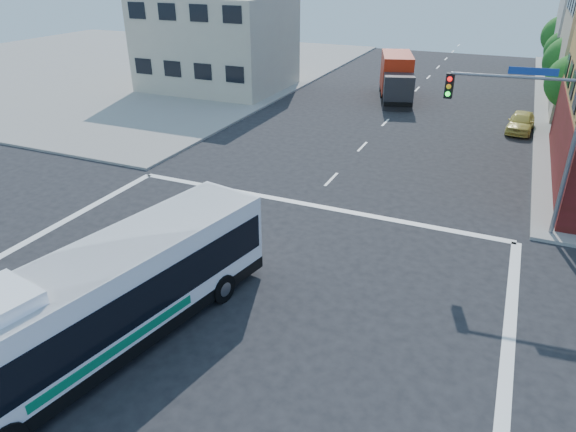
% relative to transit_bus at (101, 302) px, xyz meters
% --- Properties ---
extents(ground, '(120.00, 120.00, 0.00)m').
position_rel_transit_bus_xyz_m(ground, '(1.68, 2.62, -1.74)').
color(ground, black).
rests_on(ground, ground).
extents(sidewalk_nw, '(50.00, 50.00, 0.15)m').
position_rel_transit_bus_xyz_m(sidewalk_nw, '(-33.32, 37.62, -1.67)').
color(sidewalk_nw, gray).
rests_on(sidewalk_nw, ground).
extents(building_west, '(12.06, 10.06, 8.00)m').
position_rel_transit_bus_xyz_m(building_west, '(-15.34, 32.60, 2.26)').
color(building_west, beige).
rests_on(building_west, ground).
extents(signal_mast_ne, '(7.91, 1.13, 8.07)m').
position_rel_transit_bus_xyz_m(signal_mast_ne, '(10.76, 13.24, 3.24)').
color(signal_mast_ne, slate).
rests_on(signal_mast_ne, ground).
extents(street_tree_a, '(3.60, 3.60, 5.53)m').
position_rel_transit_bus_xyz_m(street_tree_a, '(13.58, 30.54, 1.85)').
color(street_tree_a, '#362013').
rests_on(street_tree_a, ground).
extents(street_tree_b, '(3.80, 3.80, 5.79)m').
position_rel_transit_bus_xyz_m(street_tree_b, '(13.58, 38.54, 2.01)').
color(street_tree_b, '#362013').
rests_on(street_tree_b, ground).
extents(street_tree_c, '(3.40, 3.40, 5.29)m').
position_rel_transit_bus_xyz_m(street_tree_c, '(13.58, 46.54, 1.72)').
color(street_tree_c, '#362013').
rests_on(street_tree_c, ground).
extents(street_tree_d, '(4.00, 4.00, 6.03)m').
position_rel_transit_bus_xyz_m(street_tree_d, '(13.58, 54.54, 2.14)').
color(street_tree_d, '#362013').
rests_on(street_tree_d, ground).
extents(transit_bus, '(4.83, 12.31, 3.56)m').
position_rel_transit_bus_xyz_m(transit_bus, '(0.00, 0.00, 0.00)').
color(transit_bus, black).
rests_on(transit_bus, ground).
extents(box_truck, '(4.48, 8.37, 3.62)m').
position_rel_transit_bus_xyz_m(box_truck, '(0.64, 34.96, 0.01)').
color(box_truck, '#25262A').
rests_on(box_truck, ground).
extents(parked_car, '(1.93, 4.13, 1.37)m').
position_rel_transit_bus_xyz_m(parked_car, '(10.77, 29.16, -1.06)').
color(parked_car, '#DDCB59').
rests_on(parked_car, ground).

